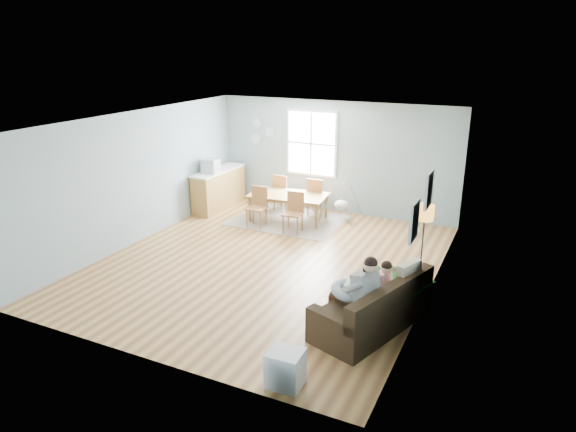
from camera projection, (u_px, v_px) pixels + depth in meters
The scene contains 22 objects.
room at pixel (267, 136), 9.02m from camera, with size 8.40×9.40×3.90m.
window at pixel (312, 143), 12.48m from camera, with size 1.32×0.08×1.62m.
pictures at pixel (422, 205), 7.10m from camera, with size 0.05×1.34×0.74m.
wall_plates at pixel (261, 132), 13.00m from camera, with size 0.67×0.02×0.66m.
sofa at pixel (375, 311), 7.45m from camera, with size 1.42×2.13×0.79m.
green_throw at pixel (396, 281), 7.87m from camera, with size 0.90×0.77×0.04m, color #145A18.
beige_pillow at pixel (408, 277), 7.52m from camera, with size 0.13×0.46×0.46m, color #B7AD8B.
father at pixel (357, 291), 7.22m from camera, with size 0.91×0.59×1.24m.
nursing_pillow at pixel (349, 290), 7.33m from camera, with size 0.52×0.52×0.14m, color #A5B9CF.
infant at pixel (350, 284), 7.33m from camera, with size 0.14×0.37×0.14m.
toddler at pixel (380, 280), 7.50m from camera, with size 0.55×0.34×0.82m.
floor_lamp at pixel (425, 219), 8.49m from camera, with size 0.29×0.29×1.45m.
storage_cube at pixel (285, 368), 6.22m from camera, with size 0.44×0.39×0.47m.
rug at pixel (288, 220), 12.10m from camera, with size 2.50×1.90×0.01m, color #A19C93.
dining_table at pixel (288, 208), 12.00m from camera, with size 1.79×1.00×0.63m, color olive.
chair_sw at pixel (258, 204), 11.59m from camera, with size 0.44×0.44×0.91m.
chair_se at pixel (294, 210), 11.22m from camera, with size 0.44×0.44×0.90m.
chair_nw at pixel (282, 190), 12.64m from camera, with size 0.45×0.45×0.92m.
chair_ne at pixel (316, 194), 12.27m from camera, with size 0.43×0.43×0.93m.
counter at pixel (219, 189), 12.88m from camera, with size 0.55×1.77×0.99m.
monitor at pixel (210, 166), 12.37m from camera, with size 0.38×0.36×0.34m.
baby_swing at pixel (342, 204), 12.06m from camera, with size 0.83×0.84×0.84m.
Camera 1 is at (4.21, -7.96, 3.98)m, focal length 32.00 mm.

